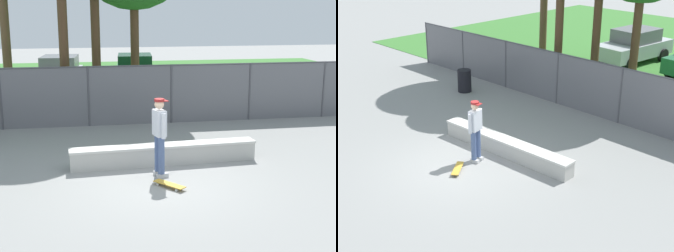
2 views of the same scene
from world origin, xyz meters
The scene contains 8 objects.
ground_plane centered at (0.00, 0.00, 0.00)m, with size 80.00×80.00×0.00m, color gray.
grass_strip centered at (0.00, 16.18, 0.01)m, with size 31.45×20.00×0.02m, color #3D7A33.
concrete_ledge centered at (0.38, 1.39, 0.26)m, with size 4.74×0.74×0.51m.
skateboarder centered at (0.10, 0.47, 1.03)m, with size 0.36×0.59×1.84m.
skateboard centered at (0.19, -0.30, 0.07)m, with size 0.65×0.75×0.09m.
chainlink_fence centered at (0.00, 5.88, 1.08)m, with size 19.52×0.07×2.00m.
car_silver centered at (-2.57, 13.25, 0.84)m, with size 2.33×4.36×1.66m.
car_green centered at (1.00, 13.45, 0.84)m, with size 2.33×4.36×1.66m.
Camera 1 is at (-1.63, -10.24, 3.81)m, focal length 52.36 mm.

